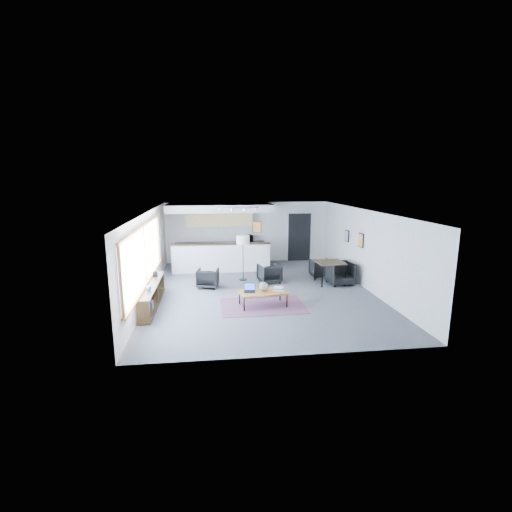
{
  "coord_description": "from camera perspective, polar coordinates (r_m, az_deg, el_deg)",
  "views": [
    {
      "loc": [
        -1.58,
        -11.46,
        3.61
      ],
      "look_at": [
        -0.12,
        0.4,
        1.1
      ],
      "focal_mm": 26.0,
      "sensor_mm": 36.0,
      "label": 1
    }
  ],
  "objects": [
    {
      "name": "window",
      "position": [
        10.94,
        -16.79,
        0.01
      ],
      "size": [
        0.1,
        5.95,
        1.66
      ],
      "color": "#8CBFFF",
      "rests_on": "room"
    },
    {
      "name": "coaster",
      "position": [
        10.47,
        2.08,
        -5.72
      ],
      "size": [
        0.11,
        0.11,
        0.01
      ],
      "rotation": [
        0.0,
        0.0,
        -0.25
      ],
      "color": "#E5590C",
      "rests_on": "coffee_table"
    },
    {
      "name": "book_stack",
      "position": [
        10.75,
        3.51,
        -5.04
      ],
      "size": [
        0.38,
        0.34,
        0.1
      ],
      "rotation": [
        0.0,
        0.0,
        -0.35
      ],
      "color": "silver",
      "rests_on": "coffee_table"
    },
    {
      "name": "kitchenette",
      "position": [
        15.33,
        -5.53,
        3.46
      ],
      "size": [
        4.2,
        1.96,
        2.6
      ],
      "color": "white",
      "rests_on": "floor"
    },
    {
      "name": "microwave",
      "position": [
        15.88,
        -1.54,
        2.82
      ],
      "size": [
        0.57,
        0.38,
        0.36
      ],
      "primitive_type": "imported",
      "rotation": [
        0.0,
        0.0,
        0.17
      ],
      "color": "black",
      "rests_on": "kitchenette"
    },
    {
      "name": "wall_art_lower",
      "position": [
        13.05,
        15.86,
        2.35
      ],
      "size": [
        0.03,
        0.38,
        0.48
      ],
      "color": "black",
      "rests_on": "room"
    },
    {
      "name": "ceramic_pot",
      "position": [
        10.65,
        1.16,
        -4.7
      ],
      "size": [
        0.26,
        0.26,
        0.26
      ],
      "rotation": [
        0.0,
        0.0,
        -0.05
      ],
      "color": "gray",
      "rests_on": "coffee_table"
    },
    {
      "name": "floor_lamp",
      "position": [
        13.14,
        -2.02,
        2.25
      ],
      "size": [
        0.56,
        0.56,
        1.62
      ],
      "rotation": [
        0.0,
        0.0,
        0.23
      ],
      "color": "black",
      "rests_on": "floor"
    },
    {
      "name": "wall_art_upper",
      "position": [
        14.25,
        13.84,
        3.03
      ],
      "size": [
        0.03,
        0.34,
        0.44
      ],
      "color": "black",
      "rests_on": "room"
    },
    {
      "name": "armchair_left",
      "position": [
        12.55,
        -7.43,
        -3.27
      ],
      "size": [
        0.78,
        0.74,
        0.7
      ],
      "primitive_type": "imported",
      "rotation": [
        0.0,
        0.0,
        2.97
      ],
      "color": "black",
      "rests_on": "floor"
    },
    {
      "name": "kilim_rug",
      "position": [
        10.77,
        1.05,
        -7.66
      ],
      "size": [
        2.41,
        1.65,
        0.01
      ],
      "rotation": [
        0.0,
        0.0,
        0.01
      ],
      "color": "#532E41",
      "rests_on": "floor"
    },
    {
      "name": "dining_chair_near",
      "position": [
        13.13,
        12.8,
        -2.71
      ],
      "size": [
        0.77,
        0.73,
        0.73
      ],
      "primitive_type": "imported",
      "rotation": [
        0.0,
        0.0,
        0.09
      ],
      "color": "black",
      "rests_on": "floor"
    },
    {
      "name": "doorway",
      "position": [
        16.54,
        6.65,
        2.99
      ],
      "size": [
        1.1,
        0.12,
        2.15
      ],
      "color": "black",
      "rests_on": "room"
    },
    {
      "name": "dining_table",
      "position": [
        13.06,
        11.33,
        -1.17
      ],
      "size": [
        0.96,
        0.96,
        0.78
      ],
      "rotation": [
        0.0,
        0.0,
        0.04
      ],
      "color": "#342412",
      "rests_on": "floor"
    },
    {
      "name": "track_light",
      "position": [
        13.73,
        -2.88,
        7.35
      ],
      "size": [
        1.6,
        0.07,
        0.15
      ],
      "color": "silver",
      "rests_on": "room"
    },
    {
      "name": "coffee_table",
      "position": [
        10.65,
        1.06,
        -5.63
      ],
      "size": [
        1.43,
        0.89,
        0.44
      ],
      "rotation": [
        0.0,
        0.0,
        0.13
      ],
      "color": "brown",
      "rests_on": "floor"
    },
    {
      "name": "armchair_right",
      "position": [
        13.04,
        2.07,
        -2.54
      ],
      "size": [
        0.85,
        0.81,
        0.73
      ],
      "primitive_type": "imported",
      "rotation": [
        0.0,
        0.0,
        3.39
      ],
      "color": "black",
      "rests_on": "floor"
    },
    {
      "name": "console",
      "position": [
        11.05,
        -15.72,
        -5.86
      ],
      "size": [
        0.35,
        3.0,
        0.8
      ],
      "color": "#342412",
      "rests_on": "floor"
    },
    {
      "name": "room",
      "position": [
        11.79,
        0.82,
        0.59
      ],
      "size": [
        7.02,
        9.02,
        2.62
      ],
      "color": "#4C4C4F",
      "rests_on": "ground"
    },
    {
      "name": "dining_chair_far",
      "position": [
        13.95,
        9.88,
        -1.97
      ],
      "size": [
        0.61,
        0.57,
        0.62
      ],
      "primitive_type": "imported",
      "rotation": [
        0.0,
        0.0,
        3.15
      ],
      "color": "black",
      "rests_on": "floor"
    },
    {
      "name": "laptop",
      "position": [
        10.62,
        -0.98,
        -5.11
      ],
      "size": [
        0.34,
        0.29,
        0.23
      ],
      "rotation": [
        0.0,
        0.0,
        -0.12
      ],
      "color": "black",
      "rests_on": "coffee_table"
    }
  ]
}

